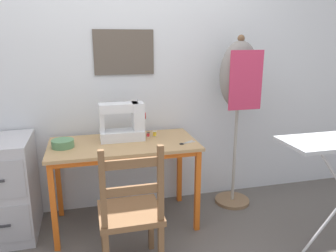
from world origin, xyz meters
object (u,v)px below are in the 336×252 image
(dress_form, at_px, (239,84))
(filing_cabinet, at_px, (8,188))
(fabric_bowl, at_px, (63,143))
(sewing_machine, at_px, (125,123))
(scissors, at_px, (185,143))
(wooden_chair, at_px, (130,213))
(thread_spool_mid_table, at_px, (155,134))
(thread_spool_near_machine, at_px, (148,135))

(dress_form, bearing_deg, filing_cabinet, -178.92)
(fabric_bowl, bearing_deg, sewing_machine, 9.14)
(fabric_bowl, relative_size, scissors, 1.20)
(sewing_machine, distance_m, dress_form, 1.03)
(wooden_chair, height_order, filing_cabinet, wooden_chair)
(fabric_bowl, bearing_deg, dress_form, 3.77)
(filing_cabinet, relative_size, dress_form, 0.51)
(wooden_chair, distance_m, filing_cabinet, 1.08)
(thread_spool_mid_table, relative_size, dress_form, 0.03)
(fabric_bowl, relative_size, wooden_chair, 0.18)
(scissors, height_order, thread_spool_mid_table, thread_spool_mid_table)
(sewing_machine, bearing_deg, dress_form, 1.14)
(wooden_chair, relative_size, filing_cabinet, 1.16)
(thread_spool_mid_table, relative_size, filing_cabinet, 0.06)
(sewing_machine, relative_size, dress_form, 0.24)
(thread_spool_near_machine, height_order, filing_cabinet, filing_cabinet)
(sewing_machine, distance_m, filing_cabinet, 1.02)
(thread_spool_near_machine, xyz_separation_m, dress_form, (0.80, -0.02, 0.40))
(fabric_bowl, distance_m, thread_spool_near_machine, 0.69)
(fabric_bowl, bearing_deg, thread_spool_near_machine, 9.51)
(fabric_bowl, height_order, thread_spool_near_machine, fabric_bowl)
(fabric_bowl, height_order, scissors, fabric_bowl)
(thread_spool_near_machine, bearing_deg, thread_spool_mid_table, 1.05)
(thread_spool_near_machine, xyz_separation_m, thread_spool_mid_table, (0.06, 0.00, 0.00))
(scissors, bearing_deg, thread_spool_mid_table, 126.50)
(sewing_machine, height_order, scissors, sewing_machine)
(thread_spool_mid_table, bearing_deg, fabric_bowl, -171.13)
(filing_cabinet, height_order, dress_form, dress_form)
(dress_form, bearing_deg, sewing_machine, -178.86)
(sewing_machine, height_order, wooden_chair, sewing_machine)
(thread_spool_near_machine, bearing_deg, wooden_chair, -109.98)
(thread_spool_near_machine, xyz_separation_m, filing_cabinet, (-1.11, -0.05, -0.33))
(thread_spool_mid_table, distance_m, dress_form, 0.84)
(thread_spool_mid_table, bearing_deg, dress_form, -1.34)
(wooden_chair, bearing_deg, fabric_bowl, 125.19)
(thread_spool_mid_table, bearing_deg, filing_cabinet, -177.39)
(fabric_bowl, bearing_deg, filing_cabinet, 171.95)
(thread_spool_near_machine, xyz_separation_m, wooden_chair, (-0.26, -0.71, -0.30))
(fabric_bowl, xyz_separation_m, dress_form, (1.47, 0.10, 0.39))
(filing_cabinet, bearing_deg, dress_form, 1.08)
(scissors, distance_m, thread_spool_mid_table, 0.32)
(sewing_machine, distance_m, scissors, 0.51)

